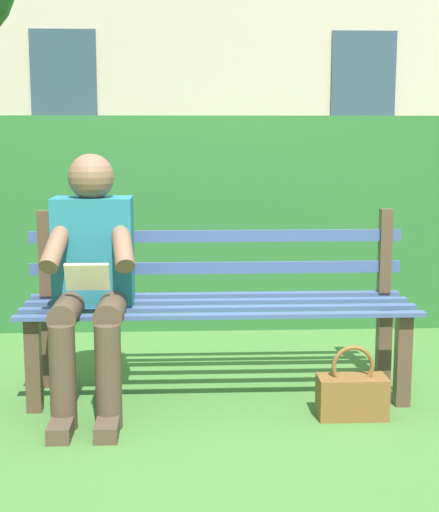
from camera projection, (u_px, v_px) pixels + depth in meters
The scene contains 5 objects.
ground at pixel (219, 395), 3.87m from camera, with size 60.00×60.00×0.00m, color #3D6B2D.
park_bench at pixel (218, 305), 3.86m from camera, with size 1.91×0.52×0.91m.
person_seated at pixel (91, 274), 3.63m from camera, with size 0.44×0.73×1.20m.
hedge_backdrop at pixel (272, 216), 5.32m from camera, with size 6.43×0.71×1.48m.
handbag at pixel (352, 395), 3.56m from camera, with size 0.32×0.15×0.34m.
Camera 1 is at (0.17, 3.70, 1.32)m, focal length 54.21 mm.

